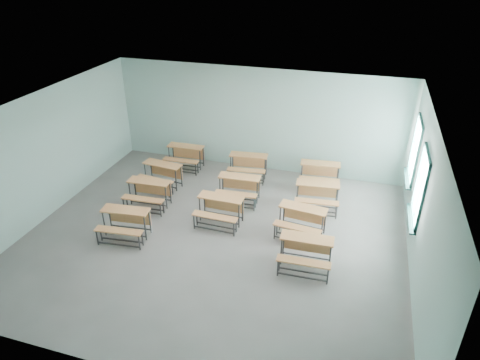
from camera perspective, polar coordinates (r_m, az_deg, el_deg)
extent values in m
cube|color=gray|center=(10.57, -3.42, -7.58)|extent=(9.00, 8.00, 0.02)
cube|color=white|center=(9.07, -4.00, 9.14)|extent=(9.00, 8.00, 0.02)
cube|color=#A2CBC3|center=(13.21, 2.34, 8.02)|extent=(9.00, 0.02, 3.20)
cube|color=#A2CBC3|center=(6.80, -15.77, -15.32)|extent=(9.00, 0.02, 3.20)
cube|color=#A2CBC3|center=(11.93, -24.51, 3.08)|extent=(0.02, 8.00, 3.20)
cube|color=#A2CBC3|center=(9.33, 23.37, -3.65)|extent=(0.02, 8.00, 3.20)
cube|color=#163E3A|center=(12.09, 21.67, 0.44)|extent=(0.06, 1.20, 0.06)
cube|color=#163E3A|center=(11.50, 23.02, 7.23)|extent=(0.06, 1.20, 0.06)
cube|color=#163E3A|center=(11.25, 22.48, 2.60)|extent=(0.06, 0.06, 1.60)
cube|color=#163E3A|center=(12.30, 22.18, 4.80)|extent=(0.06, 0.06, 1.60)
cube|color=#163E3A|center=(11.78, 22.33, 3.75)|extent=(0.04, 0.04, 1.48)
cube|color=#163E3A|center=(11.78, 22.33, 3.75)|extent=(0.04, 1.08, 0.04)
cube|color=#163E3A|center=(12.11, 21.43, 0.21)|extent=(0.14, 1.28, 0.04)
cube|color=white|center=(11.78, 22.45, 3.73)|extent=(0.01, 1.08, 1.48)
cube|color=#163E3A|center=(10.34, 22.14, -4.52)|extent=(0.06, 1.20, 0.06)
cube|color=#163E3A|center=(9.65, 23.78, 3.21)|extent=(0.06, 1.20, 0.06)
cube|color=#163E3A|center=(9.47, 23.15, -2.40)|extent=(0.06, 0.06, 1.60)
cube|color=#163E3A|center=(10.48, 22.74, 0.66)|extent=(0.06, 0.06, 1.60)
cube|color=#163E3A|center=(9.97, 22.93, -0.79)|extent=(0.04, 0.04, 1.48)
cube|color=#163E3A|center=(9.97, 22.93, -0.79)|extent=(0.04, 1.08, 0.04)
cube|color=#163E3A|center=(10.37, 21.87, -4.78)|extent=(0.14, 1.28, 0.04)
cube|color=white|center=(9.98, 23.07, -0.81)|extent=(0.01, 1.08, 1.48)
cube|color=#CB8349|center=(10.60, -15.05, -3.89)|extent=(1.18, 0.50, 0.04)
cube|color=#CB8349|center=(10.89, -14.48, -4.71)|extent=(1.09, 0.13, 0.39)
cylinder|color=#373A3D|center=(10.90, -17.65, -5.58)|extent=(0.04, 0.04, 0.68)
cylinder|color=#373A3D|center=(10.48, -12.53, -6.32)|extent=(0.04, 0.04, 0.68)
cylinder|color=#373A3D|center=(11.13, -16.95, -4.73)|extent=(0.04, 0.04, 0.68)
cylinder|color=#373A3D|center=(10.71, -11.92, -5.42)|extent=(0.04, 0.04, 0.68)
cube|color=#373A3D|center=(10.82, -14.98, -7.02)|extent=(1.05, 0.14, 0.03)
cube|color=#373A3D|center=(11.04, -14.33, -6.13)|extent=(1.05, 0.14, 0.03)
cube|color=#CB8349|center=(10.42, -15.89, -6.52)|extent=(1.16, 0.36, 0.03)
cylinder|color=#373A3D|center=(10.70, -18.49, -7.34)|extent=(0.04, 0.04, 0.40)
cylinder|color=#373A3D|center=(10.27, -13.28, -8.19)|extent=(0.04, 0.04, 0.40)
cylinder|color=#373A3D|center=(10.83, -18.05, -6.81)|extent=(0.04, 0.04, 0.40)
cylinder|color=#373A3D|center=(10.40, -12.89, -7.61)|extent=(0.04, 0.04, 0.40)
cube|color=#373A3D|center=(10.54, -15.85, -8.30)|extent=(1.05, 0.14, 0.03)
cube|color=#373A3D|center=(10.67, -15.44, -7.74)|extent=(1.05, 0.14, 0.03)
cube|color=#CB8349|center=(9.42, 8.96, -7.67)|extent=(1.16, 0.42, 0.04)
cube|color=#CB8349|center=(9.73, 8.96, -8.47)|extent=(1.09, 0.06, 0.39)
cylinder|color=#373A3D|center=(9.55, 5.52, -9.52)|extent=(0.04, 0.04, 0.68)
cylinder|color=#373A3D|center=(9.50, 11.88, -10.35)|extent=(0.04, 0.04, 0.68)
cylinder|color=#373A3D|center=(9.79, 5.83, -8.45)|extent=(0.04, 0.04, 0.68)
cylinder|color=#373A3D|center=(9.74, 12.01, -9.26)|extent=(0.04, 0.04, 0.68)
cube|color=#373A3D|center=(9.66, 8.58, -11.09)|extent=(1.05, 0.07, 0.03)
cube|color=#373A3D|center=(9.90, 8.80, -9.99)|extent=(1.05, 0.07, 0.03)
cube|color=#CB8349|center=(9.22, 8.48, -10.73)|extent=(1.15, 0.28, 0.03)
cylinder|color=#373A3D|center=(9.33, 5.05, -11.65)|extent=(0.04, 0.04, 0.40)
cylinder|color=#373A3D|center=(9.28, 11.60, -12.53)|extent=(0.04, 0.04, 0.40)
cylinder|color=#373A3D|center=(9.47, 5.25, -10.97)|extent=(0.04, 0.04, 0.40)
cylinder|color=#373A3D|center=(9.42, 11.69, -11.82)|extent=(0.04, 0.04, 0.40)
cube|color=#373A3D|center=(9.37, 8.26, -12.68)|extent=(1.05, 0.07, 0.03)
cube|color=#373A3D|center=(9.51, 8.41, -11.98)|extent=(1.05, 0.07, 0.03)
cube|color=#CB8349|center=(11.74, -12.04, -0.19)|extent=(1.16, 0.44, 0.04)
cube|color=#CB8349|center=(12.02, -11.56, -1.02)|extent=(1.09, 0.07, 0.39)
cylinder|color=#373A3D|center=(12.02, -14.44, -1.74)|extent=(0.04, 0.04, 0.68)
cylinder|color=#373A3D|center=(11.59, -9.83, -2.40)|extent=(0.04, 0.04, 0.68)
cylinder|color=#373A3D|center=(12.25, -13.81, -1.05)|extent=(0.04, 0.04, 0.68)
cylinder|color=#373A3D|center=(11.83, -9.26, -1.67)|extent=(0.04, 0.04, 0.68)
cube|color=#373A3D|center=(11.92, -12.06, -3.08)|extent=(1.05, 0.08, 0.03)
cube|color=#373A3D|center=(12.15, -11.46, -2.35)|extent=(1.05, 0.08, 0.03)
cube|color=#CB8349|center=(11.52, -12.85, -2.49)|extent=(1.16, 0.30, 0.03)
cylinder|color=#373A3D|center=(11.79, -15.22, -3.26)|extent=(0.04, 0.04, 0.40)
cylinder|color=#373A3D|center=(11.36, -10.54, -4.00)|extent=(0.04, 0.04, 0.40)
cylinder|color=#373A3D|center=(11.93, -14.82, -2.83)|extent=(0.04, 0.04, 0.40)
cylinder|color=#373A3D|center=(11.50, -10.18, -3.53)|extent=(0.04, 0.04, 0.40)
cube|color=#373A3D|center=(11.63, -12.86, -4.14)|extent=(1.05, 0.08, 0.03)
cube|color=#373A3D|center=(11.76, -12.48, -3.68)|extent=(1.05, 0.08, 0.03)
cube|color=#CB8349|center=(10.76, -2.55, -2.33)|extent=(1.15, 0.41, 0.04)
cube|color=#CB8349|center=(11.05, -2.20, -3.19)|extent=(1.09, 0.04, 0.39)
cylinder|color=#373A3D|center=(11.00, -5.36, -3.89)|extent=(0.04, 0.04, 0.68)
cylinder|color=#373A3D|center=(10.68, -0.15, -4.84)|extent=(0.04, 0.04, 0.68)
cylinder|color=#373A3D|center=(11.24, -4.76, -3.10)|extent=(0.04, 0.04, 0.68)
cylinder|color=#373A3D|center=(10.92, 0.36, -4.00)|extent=(0.04, 0.04, 0.68)
cube|color=#373A3D|center=(10.96, -2.77, -5.43)|extent=(1.05, 0.05, 0.03)
cube|color=#373A3D|center=(11.20, -2.22, -4.61)|extent=(1.05, 0.05, 0.03)
cube|color=#CB8349|center=(10.55, -3.39, -4.87)|extent=(1.15, 0.26, 0.03)
cylinder|color=#373A3D|center=(10.77, -6.15, -5.58)|extent=(0.04, 0.04, 0.40)
cylinder|color=#373A3D|center=(10.44, -0.83, -6.61)|extent=(0.04, 0.04, 0.40)
cylinder|color=#373A3D|center=(10.91, -5.77, -5.08)|extent=(0.04, 0.04, 0.40)
cylinder|color=#373A3D|center=(10.59, -0.51, -6.08)|extent=(0.04, 0.04, 0.40)
cube|color=#373A3D|center=(10.67, -3.51, -6.64)|extent=(1.05, 0.05, 0.03)
cube|color=#373A3D|center=(10.80, -3.17, -6.11)|extent=(1.05, 0.05, 0.03)
cube|color=#CB8349|center=(10.44, 8.45, -3.69)|extent=(1.18, 0.51, 0.04)
cube|color=#CB8349|center=(10.74, 8.60, -4.55)|extent=(1.08, 0.14, 0.39)
cylinder|color=#373A3D|center=(10.62, 5.36, -5.16)|extent=(0.04, 0.04, 0.68)
cylinder|color=#373A3D|center=(10.42, 10.87, -6.36)|extent=(0.04, 0.04, 0.68)
cylinder|color=#373A3D|center=(10.87, 5.88, -4.34)|extent=(0.04, 0.04, 0.68)
cylinder|color=#373A3D|center=(10.67, 11.26, -5.49)|extent=(0.04, 0.04, 0.68)
cube|color=#373A3D|center=(10.65, 8.00, -6.85)|extent=(1.05, 0.15, 0.03)
cube|color=#373A3D|center=(10.89, 8.45, -5.99)|extent=(1.05, 0.15, 0.03)
cube|color=#CB8349|center=(10.22, 7.63, -6.30)|extent=(1.17, 0.37, 0.03)
cylinder|color=#373A3D|center=(10.39, 4.62, -6.92)|extent=(0.04, 0.04, 0.40)
cylinder|color=#373A3D|center=(10.18, 10.26, -8.19)|extent=(0.04, 0.04, 0.40)
cylinder|color=#373A3D|center=(10.53, 4.95, -6.39)|extent=(0.04, 0.04, 0.40)
cylinder|color=#373A3D|center=(10.32, 10.51, -7.63)|extent=(0.04, 0.04, 0.40)
cube|color=#373A3D|center=(10.34, 7.37, -8.10)|extent=(1.05, 0.15, 0.03)
cube|color=#373A3D|center=(10.49, 7.66, -7.56)|extent=(1.05, 0.15, 0.03)
cube|color=#CB8349|center=(12.62, -10.32, 2.09)|extent=(1.18, 0.52, 0.04)
cube|color=#CB8349|center=(12.88, -9.78, 1.25)|extent=(1.08, 0.15, 0.39)
cylinder|color=#373A3D|center=(12.95, -12.49, 0.79)|extent=(0.04, 0.04, 0.68)
cylinder|color=#373A3D|center=(12.41, -8.53, -0.10)|extent=(0.04, 0.04, 0.68)
cylinder|color=#373A3D|center=(13.17, -11.74, 1.36)|extent=(0.04, 0.04, 0.68)
cylinder|color=#373A3D|center=(12.63, -7.81, 0.50)|extent=(0.04, 0.04, 0.68)
cube|color=#373A3D|center=(12.78, -10.46, -0.61)|extent=(1.05, 0.16, 0.03)
cube|color=#373A3D|center=(13.00, -9.73, -0.01)|extent=(1.05, 0.16, 0.03)
cube|color=#CB8349|center=(12.42, -11.35, 0.05)|extent=(1.17, 0.38, 0.03)
cylinder|color=#373A3D|center=(12.74, -13.44, -0.52)|extent=(0.04, 0.04, 0.40)
cylinder|color=#373A3D|center=(12.19, -9.45, -1.49)|extent=(0.04, 0.04, 0.40)
cylinder|color=#373A3D|center=(12.87, -12.97, -0.17)|extent=(0.04, 0.04, 0.40)
cylinder|color=#373A3D|center=(12.32, -9.00, -1.11)|extent=(0.04, 0.04, 0.40)
cube|color=#373A3D|center=(12.51, -11.44, -1.49)|extent=(1.05, 0.16, 0.03)
cube|color=#373A3D|center=(12.64, -10.98, -1.11)|extent=(1.05, 0.16, 0.03)
cube|color=#CB8349|center=(11.72, -0.05, 0.44)|extent=(1.17, 0.46, 0.04)
cube|color=#CB8349|center=(12.01, 0.14, -0.41)|extent=(1.09, 0.09, 0.39)
cylinder|color=#373A3D|center=(11.88, -2.69, -1.16)|extent=(0.04, 0.04, 0.68)
cylinder|color=#373A3D|center=(11.67, 2.29, -1.73)|extent=(0.04, 0.04, 0.68)
cylinder|color=#373A3D|center=(12.14, -2.31, -0.47)|extent=(0.04, 0.04, 0.68)
cylinder|color=#373A3D|center=(11.93, 2.57, -1.02)|extent=(0.04, 0.04, 0.68)
cube|color=#373A3D|center=(11.89, -0.22, -2.47)|extent=(1.05, 0.10, 0.03)
cube|color=#373A3D|center=(12.14, 0.11, -1.75)|extent=(1.05, 0.10, 0.03)
cube|color=#CB8349|center=(11.47, -0.57, -1.86)|extent=(1.16, 0.31, 0.03)
cylinder|color=#373A3D|center=(11.62, -3.19, -2.70)|extent=(0.04, 0.04, 0.40)
cylinder|color=#373A3D|center=(11.41, 1.90, -3.32)|extent=(0.04, 0.04, 0.40)
cylinder|color=#373A3D|center=(11.77, -2.95, -2.26)|extent=(0.04, 0.04, 0.40)
cylinder|color=#373A3D|center=(11.56, 2.07, -2.86)|extent=(0.04, 0.04, 0.40)
cube|color=#373A3D|center=(11.57, -0.67, -3.53)|extent=(1.05, 0.10, 0.03)
cube|color=#373A3D|center=(11.72, -0.46, -3.07)|extent=(1.05, 0.10, 0.03)
cube|color=#CB8349|center=(11.55, 10.37, -0.50)|extent=(1.18, 0.50, 0.04)
cube|color=#CB8349|center=(11.85, 10.28, -1.33)|extent=(1.09, 0.13, 0.39)
cylinder|color=#373A3D|center=(11.60, 7.61, -2.18)|extent=(0.04, 0.04, 0.68)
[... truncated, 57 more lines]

